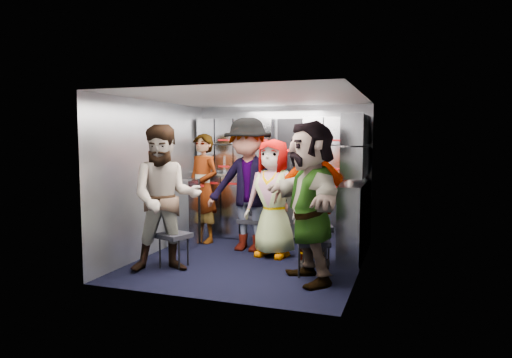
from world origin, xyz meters
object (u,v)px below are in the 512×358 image
(jump_seat_mid_left, at_px, (252,222))
(attendant_arc_d, at_px, (313,201))
(jump_seat_center, at_px, (277,226))
(jump_seat_near_left, at_px, (174,237))
(attendant_arc_c, at_px, (273,198))
(jump_seat_mid_right, at_px, (315,229))
(attendant_arc_a, at_px, (166,198))
(jump_seat_near_right, at_px, (313,244))
(attendant_arc_b, at_px, (248,185))
(attendant_arc_e, at_px, (310,202))
(attendant_standing, at_px, (203,188))

(jump_seat_mid_left, height_order, attendant_arc_d, attendant_arc_d)
(jump_seat_mid_left, bearing_deg, jump_seat_center, -21.98)
(jump_seat_near_left, bearing_deg, attendant_arc_c, 42.23)
(jump_seat_mid_right, bearing_deg, jump_seat_mid_left, 155.07)
(jump_seat_mid_left, xyz_separation_m, attendant_arc_d, (1.03, -0.66, 0.45))
(attendant_arc_a, bearing_deg, attendant_arc_d, -2.86)
(jump_seat_near_right, distance_m, attendant_arc_b, 1.55)
(jump_seat_center, height_order, attendant_arc_b, attendant_arc_b)
(attendant_arc_a, bearing_deg, jump_seat_near_left, 61.13)
(jump_seat_center, xyz_separation_m, attendant_arc_e, (0.70, -1.09, 0.53))
(jump_seat_center, relative_size, jump_seat_near_right, 1.00)
(jump_seat_mid_right, xyz_separation_m, attendant_arc_e, (0.10, -0.79, 0.46))
(jump_seat_center, bearing_deg, attendant_arc_b, -178.95)
(jump_seat_mid_left, relative_size, attendant_arc_b, 0.23)
(jump_seat_near_right, bearing_deg, jump_seat_mid_left, 136.08)
(jump_seat_near_right, height_order, attendant_arc_d, attendant_arc_d)
(jump_seat_near_left, distance_m, jump_seat_center, 1.48)
(jump_seat_near_right, relative_size, attendant_arc_a, 0.26)
(jump_seat_near_left, distance_m, attendant_arc_c, 1.42)
(jump_seat_center, relative_size, attendant_arc_b, 0.24)
(jump_seat_near_left, relative_size, jump_seat_mid_right, 0.86)
(jump_seat_near_right, height_order, attendant_standing, attendant_standing)
(jump_seat_near_left, relative_size, attendant_arc_a, 0.25)
(jump_seat_near_right, bearing_deg, attendant_standing, 148.78)
(jump_seat_near_right, bearing_deg, jump_seat_mid_right, 99.02)
(jump_seat_mid_left, xyz_separation_m, jump_seat_near_right, (1.13, -1.09, 0.00))
(jump_seat_near_left, xyz_separation_m, jump_seat_center, (1.01, 1.09, -0.00))
(attendant_arc_b, bearing_deg, attendant_arc_e, -41.02)
(jump_seat_mid_left, height_order, attendant_arc_b, attendant_arc_b)
(jump_seat_mid_right, xyz_separation_m, attendant_arc_d, (0.00, -0.18, 0.39))
(jump_seat_mid_right, xyz_separation_m, jump_seat_near_right, (0.10, -0.61, -0.05))
(jump_seat_near_left, bearing_deg, attendant_arc_e, -0.02)
(jump_seat_near_left, relative_size, jump_seat_near_right, 0.97)
(jump_seat_mid_right, xyz_separation_m, attendant_arc_c, (-0.60, 0.13, 0.36))
(jump_seat_center, xyz_separation_m, jump_seat_mid_right, (0.60, -0.31, 0.06))
(jump_seat_near_right, bearing_deg, attendant_arc_a, -168.11)
(attendant_arc_e, bearing_deg, attendant_arc_a, -118.36)
(jump_seat_near_left, bearing_deg, attendant_standing, 100.53)
(jump_seat_near_left, xyz_separation_m, jump_seat_near_right, (1.71, 0.18, 0.01))
(jump_seat_mid_left, xyz_separation_m, jump_seat_center, (0.43, -0.17, -0.01))
(attendant_arc_c, relative_size, attendant_arc_e, 0.88)
(attendant_arc_d, xyz_separation_m, attendant_arc_e, (0.10, -0.61, 0.07))
(attendant_arc_b, xyz_separation_m, attendant_arc_e, (1.13, -1.09, -0.04))
(jump_seat_mid_left, bearing_deg, jump_seat_near_right, -43.92)
(jump_seat_mid_right, height_order, jump_seat_near_right, jump_seat_mid_right)
(attendant_arc_a, bearing_deg, attendant_arc_e, -22.87)
(attendant_arc_a, bearing_deg, attendant_standing, 70.45)
(attendant_standing, bearing_deg, jump_seat_mid_right, 5.49)
(attendant_arc_b, bearing_deg, jump_seat_near_left, -115.18)
(jump_seat_center, height_order, attendant_arc_a, attendant_arc_a)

